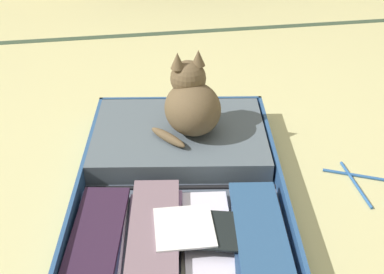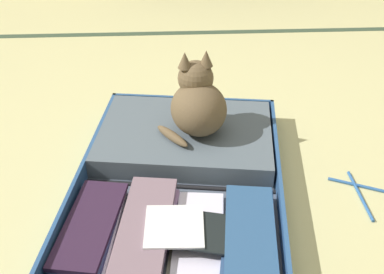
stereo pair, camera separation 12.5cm
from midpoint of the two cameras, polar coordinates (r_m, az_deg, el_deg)
ground_plane at (r=1.62m, az=1.69°, el=-4.83°), size 10.00×10.00×0.00m
tatami_border at (r=2.74m, az=-0.41°, el=12.27°), size 4.80×0.05×0.00m
open_suitcase at (r=1.59m, az=1.03°, el=-4.09°), size 0.76×1.02×0.09m
black_cat at (r=1.64m, az=2.83°, el=4.00°), size 0.27×0.25×0.28m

